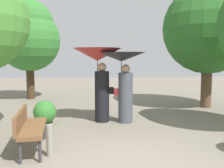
% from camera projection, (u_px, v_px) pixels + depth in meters
% --- Properties ---
extents(ground_plane, '(40.00, 40.00, 0.00)m').
position_uv_depth(ground_plane, '(130.00, 167.00, 4.46)').
color(ground_plane, gray).
extents(person_left, '(1.40, 1.40, 2.15)m').
position_uv_depth(person_left, '(99.00, 66.00, 7.47)').
color(person_left, black).
rests_on(person_left, ground).
extents(person_right, '(1.38, 1.38, 2.03)m').
position_uv_depth(person_right, '(123.00, 71.00, 7.37)').
color(person_right, '#474C56').
rests_on(person_right, ground).
extents(park_bench, '(0.66, 1.55, 0.83)m').
position_uv_depth(park_bench, '(29.00, 126.00, 5.20)').
color(park_bench, '#38383D').
rests_on(park_bench, ground).
extents(tree_mid_left, '(2.75, 2.75, 4.43)m').
position_uv_depth(tree_mid_left, '(29.00, 35.00, 11.50)').
color(tree_mid_left, '#42301E').
rests_on(tree_mid_left, ground).
extents(tree_mid_right, '(3.34, 3.34, 5.06)m').
position_uv_depth(tree_mid_right, '(209.00, 21.00, 9.48)').
color(tree_mid_right, brown).
rests_on(tree_mid_right, ground).
extents(bush_path_left, '(0.65, 0.65, 0.65)m').
position_uv_depth(bush_path_left, '(45.00, 112.00, 7.39)').
color(bush_path_left, '#387F33').
rests_on(bush_path_left, ground).
extents(path_marker_post, '(0.12, 0.12, 0.61)m').
position_uv_depth(path_marker_post, '(49.00, 140.00, 4.91)').
color(path_marker_post, gray).
rests_on(path_marker_post, ground).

